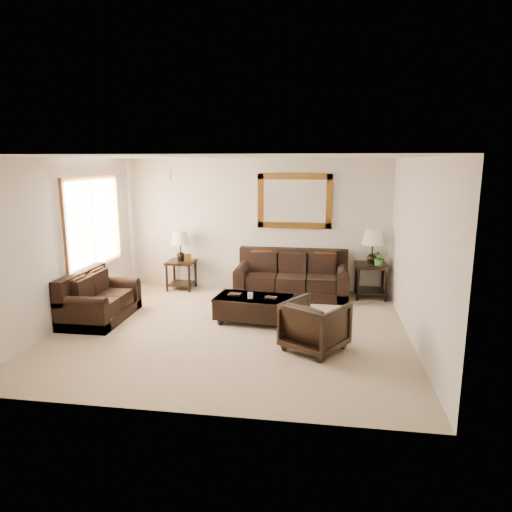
% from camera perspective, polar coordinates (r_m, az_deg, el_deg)
% --- Properties ---
extents(room, '(5.51, 5.01, 2.71)m').
position_cam_1_polar(room, '(7.02, -3.19, 1.19)').
color(room, '#83725A').
rests_on(room, ground).
extents(window, '(0.07, 1.96, 1.66)m').
position_cam_1_polar(window, '(8.75, -19.60, 3.95)').
color(window, white).
rests_on(window, room).
extents(mirror, '(1.50, 0.06, 1.10)m').
position_cam_1_polar(mirror, '(9.28, 4.84, 6.85)').
color(mirror, '#49320E').
rests_on(mirror, room).
extents(air_vent, '(0.25, 0.02, 0.18)m').
position_cam_1_polar(air_vent, '(9.81, -11.37, 9.85)').
color(air_vent, '#999999').
rests_on(air_vent, room).
extents(sofa, '(2.20, 0.95, 0.90)m').
position_cam_1_polar(sofa, '(9.14, 4.51, -2.93)').
color(sofa, black).
rests_on(sofa, room).
extents(loveseat, '(0.86, 1.45, 0.82)m').
position_cam_1_polar(loveseat, '(8.21, -19.22, -5.43)').
color(loveseat, black).
rests_on(loveseat, room).
extents(end_table_left, '(0.56, 0.56, 1.22)m').
position_cam_1_polar(end_table_left, '(9.58, -9.39, 0.52)').
color(end_table_left, black).
rests_on(end_table_left, room).
extents(end_table_right, '(0.62, 0.62, 1.35)m').
position_cam_1_polar(end_table_right, '(9.13, 14.31, 0.32)').
color(end_table_right, black).
rests_on(end_table_right, room).
extents(coffee_table, '(1.34, 0.82, 0.54)m').
position_cam_1_polar(coffee_table, '(7.64, -0.25, -6.28)').
color(coffee_table, black).
rests_on(coffee_table, room).
extents(armchair, '(1.03, 1.02, 0.79)m').
position_cam_1_polar(armchair, '(6.55, 7.39, -8.33)').
color(armchair, black).
rests_on(armchair, floor).
extents(potted_plant, '(0.37, 0.39, 0.26)m').
position_cam_1_polar(potted_plant, '(9.05, 15.19, -0.36)').
color(potted_plant, '#2F5F20').
rests_on(potted_plant, end_table_right).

